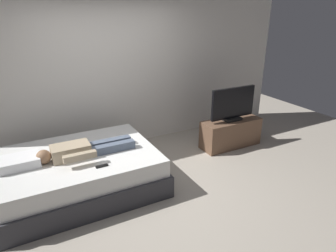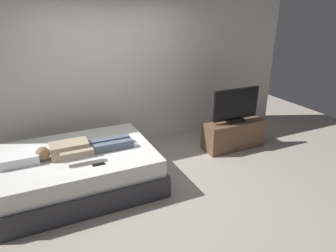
# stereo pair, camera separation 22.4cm
# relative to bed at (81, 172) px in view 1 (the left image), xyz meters

# --- Properties ---
(ground_plane) EXTENTS (10.00, 10.00, 0.00)m
(ground_plane) POSITION_rel_bed_xyz_m (0.77, -0.50, -0.26)
(ground_plane) COLOR #ADA393
(back_wall) EXTENTS (6.40, 0.10, 2.80)m
(back_wall) POSITION_rel_bed_xyz_m (1.17, 1.20, 1.14)
(back_wall) COLOR silver
(back_wall) RESTS_ON ground
(bed) EXTENTS (2.07, 1.55, 0.54)m
(bed) POSITION_rel_bed_xyz_m (0.00, 0.00, 0.00)
(bed) COLOR #333338
(bed) RESTS_ON ground
(pillow) EXTENTS (0.48, 0.34, 0.12)m
(pillow) POSITION_rel_bed_xyz_m (-0.71, -0.00, 0.34)
(pillow) COLOR white
(pillow) RESTS_ON bed
(person) EXTENTS (1.26, 0.46, 0.18)m
(person) POSITION_rel_bed_xyz_m (0.03, -0.08, 0.36)
(person) COLOR tan
(person) RESTS_ON bed
(remote) EXTENTS (0.15, 0.04, 0.02)m
(remote) POSITION_rel_bed_xyz_m (0.18, -0.48, 0.29)
(remote) COLOR black
(remote) RESTS_ON bed
(tv_stand) EXTENTS (1.10, 0.40, 0.50)m
(tv_stand) POSITION_rel_bed_xyz_m (2.71, 0.14, -0.01)
(tv_stand) COLOR brown
(tv_stand) RESTS_ON ground
(tv) EXTENTS (0.88, 0.20, 0.59)m
(tv) POSITION_rel_bed_xyz_m (2.71, 0.14, 0.52)
(tv) COLOR black
(tv) RESTS_ON tv_stand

